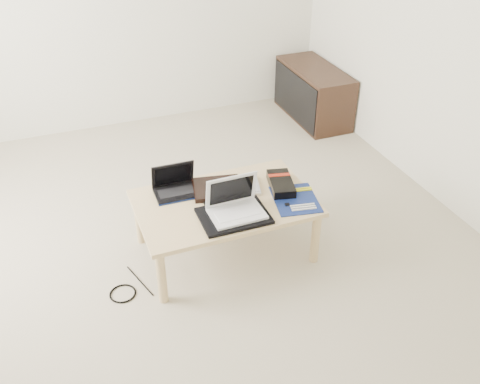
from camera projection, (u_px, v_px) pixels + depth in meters
name	position (u px, v px, depth m)	size (l,w,h in m)	color
ground	(177.00, 246.00, 3.61)	(4.00, 4.00, 0.00)	#B1A48F
coffee_table	(225.00, 207.00, 3.37)	(1.10, 0.70, 0.40)	tan
media_cabinet	(313.00, 93.00, 5.13)	(0.41, 0.90, 0.50)	#3B2318
book	(217.00, 188.00, 3.44)	(0.36, 0.32, 0.03)	black
netbook	(175.00, 187.00, 3.41)	(0.28, 0.21, 0.20)	black
tablet	(219.00, 197.00, 3.37)	(0.23, 0.18, 0.01)	black
remote	(255.00, 185.00, 3.48)	(0.11, 0.23, 0.02)	#BDBCC1
neoprene_sleeve	(234.00, 216.00, 3.20)	(0.41, 0.30, 0.02)	black
white_laptop	(235.00, 205.00, 3.19)	(0.32, 0.23, 0.23)	silver
motherboard	(296.00, 199.00, 3.35)	(0.33, 0.38, 0.02)	navy
gpu_box	(281.00, 184.00, 3.45)	(0.20, 0.31, 0.06)	black
cable_coil	(205.00, 212.00, 3.24)	(0.10, 0.10, 0.01)	black
floor_cable_coil	(123.00, 294.00, 3.22)	(0.16, 0.16, 0.01)	black
floor_cable_trail	(140.00, 281.00, 3.32)	(0.01, 0.01, 0.33)	black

